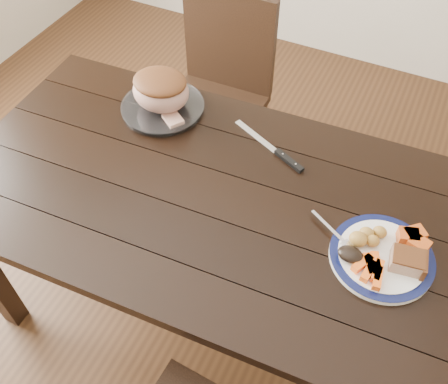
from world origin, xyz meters
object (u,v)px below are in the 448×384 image
at_px(dinner_plate, 381,257).
at_px(fork, 336,234).
at_px(chair_far, 219,88).
at_px(pork_slice, 407,261).
at_px(serving_platter, 163,108).
at_px(dining_table, 205,208).
at_px(carving_knife, 281,154).
at_px(roast_joint, 161,91).

height_order(dinner_plate, fork, fork).
relative_size(chair_far, pork_slice, 10.35).
bearing_deg(serving_platter, dining_table, -41.87).
bearing_deg(carving_knife, fork, -18.27).
xyz_separation_m(dinner_plate, fork, (-0.14, 0.01, 0.01)).
relative_size(chair_far, serving_platter, 3.18).
height_order(chair_far, carving_knife, chair_far).
bearing_deg(pork_slice, roast_joint, 162.59).
relative_size(serving_platter, roast_joint, 1.43).
distance_m(pork_slice, fork, 0.20).
relative_size(dinner_plate, pork_slice, 3.24).
bearing_deg(fork, dinner_plate, 25.25).
distance_m(serving_platter, carving_knife, 0.47).
distance_m(fork, roast_joint, 0.79).
relative_size(dinner_plate, fork, 1.78).
distance_m(dinner_plate, serving_platter, 0.92).
bearing_deg(serving_platter, roast_joint, 0.00).
xyz_separation_m(dining_table, serving_platter, (-0.31, 0.28, 0.10)).
bearing_deg(roast_joint, fork, -20.68).
relative_size(dinner_plate, carving_knife, 0.97).
xyz_separation_m(chair_far, carving_knife, (0.47, -0.50, 0.23)).
bearing_deg(roast_joint, dining_table, -41.87).
xyz_separation_m(dining_table, fork, (0.43, -0.00, 0.11)).
bearing_deg(fork, chair_far, 164.69).
xyz_separation_m(chair_far, roast_joint, (0.00, -0.46, 0.31)).
bearing_deg(dining_table, roast_joint, 138.13).
bearing_deg(dinner_plate, roast_joint, 161.71).
bearing_deg(serving_platter, pork_slice, -17.41).
xyz_separation_m(dinner_plate, pork_slice, (0.06, -0.01, 0.03)).
relative_size(chair_far, roast_joint, 4.55).
bearing_deg(dinner_plate, serving_platter, 161.71).
relative_size(pork_slice, roast_joint, 0.44).
height_order(pork_slice, carving_knife, pork_slice).
distance_m(roast_joint, carving_knife, 0.48).
bearing_deg(fork, serving_platter, -170.85).
relative_size(dining_table, serving_platter, 5.61).
bearing_deg(roast_joint, chair_far, 90.13).
xyz_separation_m(pork_slice, carving_knife, (-0.47, 0.26, -0.03)).
relative_size(fork, roast_joint, 0.80).
bearing_deg(chair_far, dining_table, 111.37).
bearing_deg(serving_platter, fork, -20.68).
bearing_deg(carving_knife, chair_far, 157.99).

